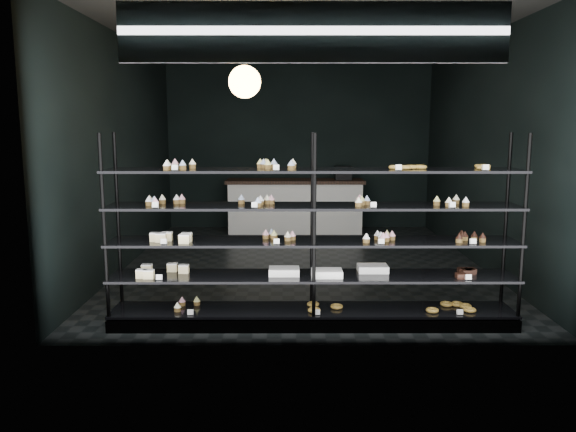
{
  "coord_description": "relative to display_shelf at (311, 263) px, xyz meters",
  "views": [
    {
      "loc": [
        -0.23,
        -7.84,
        1.98
      ],
      "look_at": [
        -0.21,
        -1.9,
        1.02
      ],
      "focal_mm": 35.0,
      "sensor_mm": 36.0,
      "label": 1
    }
  ],
  "objects": [
    {
      "name": "room",
      "position": [
        -0.01,
        2.45,
        0.97
      ],
      "size": [
        5.01,
        6.01,
        3.2
      ],
      "color": "black",
      "rests_on": "ground"
    },
    {
      "name": "display_shelf",
      "position": [
        0.0,
        0.0,
        0.0
      ],
      "size": [
        4.0,
        0.5,
        1.91
      ],
      "color": "black",
      "rests_on": "room"
    },
    {
      "name": "signage",
      "position": [
        -0.01,
        -0.48,
        2.12
      ],
      "size": [
        3.3,
        0.05,
        0.5
      ],
      "color": "#0E1246",
      "rests_on": "room"
    },
    {
      "name": "pendant_lamp",
      "position": [
        -0.7,
        0.94,
        1.82
      ],
      "size": [
        0.36,
        0.36,
        0.91
      ],
      "color": "black",
      "rests_on": "room"
    },
    {
      "name": "service_counter",
      "position": [
        -0.07,
        4.95,
        -0.13
      ],
      "size": [
        2.54,
        0.65,
        1.23
      ],
      "color": "silver",
      "rests_on": "room"
    }
  ]
}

